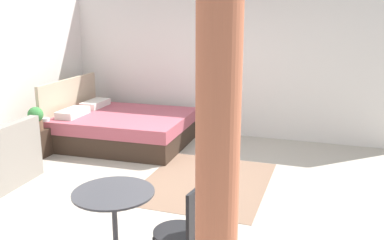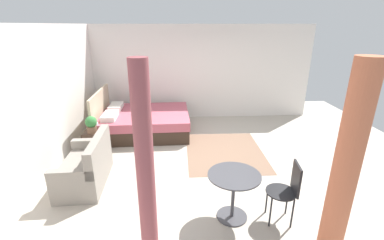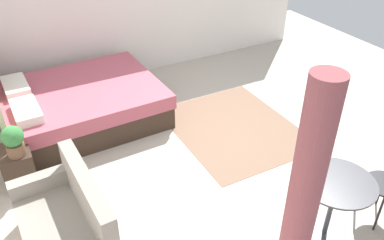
{
  "view_description": "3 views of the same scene",
  "coord_description": "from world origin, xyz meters",
  "px_view_note": "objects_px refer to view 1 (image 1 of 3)",
  "views": [
    {
      "loc": [
        -4.97,
        -1.87,
        2.28
      ],
      "look_at": [
        0.59,
        0.0,
        0.79
      ],
      "focal_mm": 39.13,
      "sensor_mm": 36.0,
      "label": 1
    },
    {
      "loc": [
        -5.05,
        0.67,
        2.69
      ],
      "look_at": [
        0.35,
        0.41,
        0.73
      ],
      "focal_mm": 24.77,
      "sensor_mm": 36.0,
      "label": 2
    },
    {
      "loc": [
        -3.76,
        2.52,
        3.29
      ],
      "look_at": [
        -0.21,
        0.63,
        0.69
      ],
      "focal_mm": 37.16,
      "sensor_mm": 36.0,
      "label": 3
    }
  ],
  "objects_px": {
    "vase": "(46,122)",
    "cafe_chair_near_window": "(187,226)",
    "bed": "(122,127)",
    "potted_plant": "(36,118)",
    "nightstand": "(40,141)",
    "balcony_table": "(114,213)"
  },
  "relations": [
    {
      "from": "bed",
      "to": "vase",
      "type": "bearing_deg",
      "value": 132.88
    },
    {
      "from": "bed",
      "to": "potted_plant",
      "type": "relative_size",
      "value": 6.08
    },
    {
      "from": "vase",
      "to": "cafe_chair_near_window",
      "type": "bearing_deg",
      "value": -127.42
    },
    {
      "from": "bed",
      "to": "nightstand",
      "type": "height_order",
      "value": "bed"
    },
    {
      "from": "nightstand",
      "to": "balcony_table",
      "type": "relative_size",
      "value": 0.61
    },
    {
      "from": "potted_plant",
      "to": "balcony_table",
      "type": "distance_m",
      "value": 3.51
    },
    {
      "from": "vase",
      "to": "cafe_chair_near_window",
      "type": "xyz_separation_m",
      "value": [
        -2.6,
        -3.4,
        0.03
      ]
    },
    {
      "from": "nightstand",
      "to": "vase",
      "type": "relative_size",
      "value": 3.13
    },
    {
      "from": "vase",
      "to": "cafe_chair_near_window",
      "type": "relative_size",
      "value": 0.16
    },
    {
      "from": "potted_plant",
      "to": "balcony_table",
      "type": "xyz_separation_m",
      "value": [
        -2.28,
        -2.67,
        -0.15
      ]
    },
    {
      "from": "vase",
      "to": "cafe_chair_near_window",
      "type": "height_order",
      "value": "cafe_chair_near_window"
    },
    {
      "from": "bed",
      "to": "balcony_table",
      "type": "relative_size",
      "value": 3.09
    },
    {
      "from": "potted_plant",
      "to": "bed",
      "type": "bearing_deg",
      "value": -41.03
    },
    {
      "from": "cafe_chair_near_window",
      "to": "potted_plant",
      "type": "bearing_deg",
      "value": 55.09
    },
    {
      "from": "balcony_table",
      "to": "cafe_chair_near_window",
      "type": "distance_m",
      "value": 0.75
    },
    {
      "from": "bed",
      "to": "cafe_chair_near_window",
      "type": "height_order",
      "value": "bed"
    },
    {
      "from": "potted_plant",
      "to": "balcony_table",
      "type": "relative_size",
      "value": 0.51
    },
    {
      "from": "bed",
      "to": "vase",
      "type": "height_order",
      "value": "bed"
    },
    {
      "from": "cafe_chair_near_window",
      "to": "bed",
      "type": "bearing_deg",
      "value": 35.36
    },
    {
      "from": "nightstand",
      "to": "balcony_table",
      "type": "height_order",
      "value": "balcony_table"
    },
    {
      "from": "vase",
      "to": "balcony_table",
      "type": "height_order",
      "value": "balcony_table"
    },
    {
      "from": "potted_plant",
      "to": "vase",
      "type": "bearing_deg",
      "value": -3.1
    }
  ]
}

